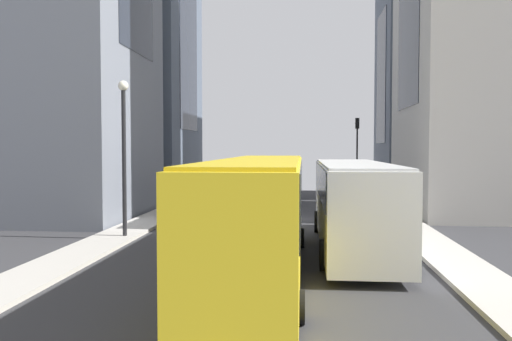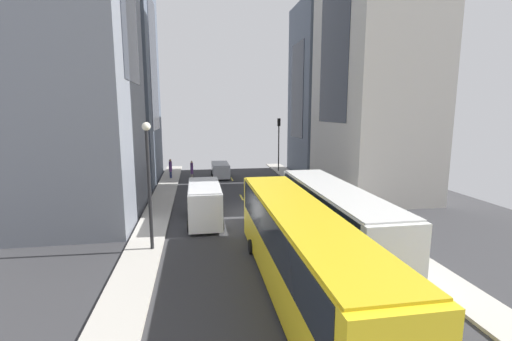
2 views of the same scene
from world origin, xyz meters
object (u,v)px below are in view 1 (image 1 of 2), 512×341
Objects in this scene: city_bus_white at (353,197)px; car_silver_0 at (271,184)px; pedestrian_crossing_mid at (230,183)px; streetcar_yellow at (261,206)px; traffic_light_near_corner at (357,141)px; pedestrian_crossing_near at (205,180)px; delivery_van_white at (210,195)px.

city_bus_white is 2.89× the size of car_silver_0.
pedestrian_crossing_mid is (7.67, -20.31, -0.85)m from city_bus_white.
streetcar_yellow is 2.29× the size of traffic_light_near_corner.
pedestrian_crossing_near reaches higher than car_silver_0.
pedestrian_crossing_near is at bearing 12.33° from traffic_light_near_corner.
car_silver_0 is at bearing 19.25° from traffic_light_near_corner.
streetcar_yellow reaches higher than car_silver_0.
streetcar_yellow reaches higher than city_bus_white.
delivery_van_white is at bearing 29.40° from pedestrian_crossing_mid.
traffic_light_near_corner reaches higher than delivery_van_white.
delivery_van_white is at bearing -118.10° from pedestrian_crossing_near.
city_bus_white is 1.93× the size of traffic_light_near_corner.
streetcar_yellow reaches higher than pedestrian_crossing_mid.
car_silver_0 is 8.40m from traffic_light_near_corner.
city_bus_white is 21.73m from pedestrian_crossing_mid.
city_bus_white is 5.90× the size of pedestrian_crossing_near.
pedestrian_crossing_near is 13.28m from traffic_light_near_corner.
pedestrian_crossing_mid is (4.44, -24.72, -0.96)m from streetcar_yellow.
streetcar_yellow is at bearing 92.90° from car_silver_0.
traffic_light_near_corner is at bearing -101.52° from streetcar_yellow.
traffic_light_near_corner is (-9.32, -18.54, 2.99)m from delivery_van_white.
pedestrian_crossing_near is at bearing -93.59° from pedestrian_crossing_mid.
pedestrian_crossing_near is (2.28, -1.27, 0.09)m from pedestrian_crossing_mid.
pedestrian_crossing_near reaches higher than pedestrian_crossing_mid.
traffic_light_near_corner is at bearing -27.43° from pedestrian_crossing_near.
city_bus_white reaches higher than delivery_van_white.
car_silver_0 is at bearing -78.18° from city_bus_white.
traffic_light_near_corner is (-12.58, -2.75, 3.25)m from pedestrian_crossing_near.
pedestrian_crossing_near is at bearing -65.23° from city_bus_white.
city_bus_white is 22.32m from car_silver_0.
city_bus_white is 0.84× the size of streetcar_yellow.
traffic_light_near_corner is at bearing 136.90° from pedestrian_crossing_mid.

